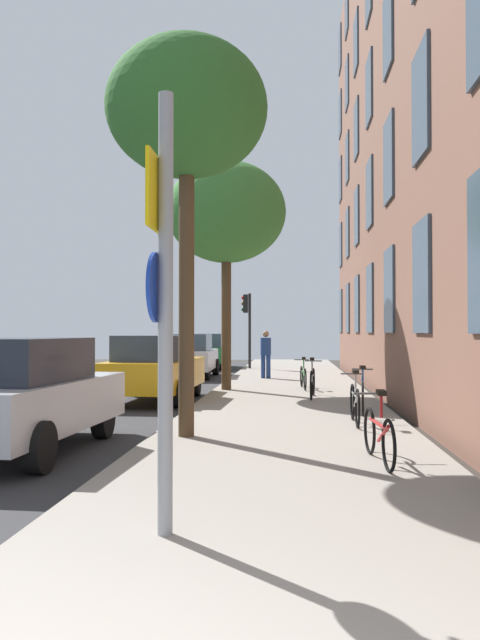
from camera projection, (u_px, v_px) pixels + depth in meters
name	position (u px, v px, depth m)	size (l,w,h in m)	color
ground_plane	(162.00, 394.00, 16.97)	(41.80, 41.80, 0.00)	#332D28
road_asphalt	(87.00, 393.00, 17.15)	(7.00, 38.00, 0.01)	#2D2D30
sidewalk	(289.00, 393.00, 16.67)	(4.20, 38.00, 0.12)	gray
building_facade	(388.00, 87.00, 16.11)	(0.56, 27.00, 16.22)	brown
sign_post	(163.00, 291.00, 4.91)	(0.16, 0.60, 3.51)	gray
traffic_light	(247.00, 317.00, 27.08)	(0.43, 0.24, 3.29)	black
tree_near	(187.00, 112.00, 9.54)	(2.50, 2.50, 6.12)	#4C3823
tree_far	(226.00, 213.00, 17.16)	(3.31, 3.31, 6.34)	#4C3823
bicycle_0	(379.00, 434.00, 7.52)	(0.42, 1.67, 0.90)	black
bicycle_1	(355.00, 403.00, 10.71)	(0.42, 1.63, 0.95)	black
bicycle_2	(363.00, 394.00, 12.21)	(0.42, 1.71, 0.94)	black
bicycle_3	(312.00, 382.00, 14.94)	(0.42, 1.67, 0.98)	black
bicycle_4	(303.00, 376.00, 17.35)	(0.42, 1.70, 0.90)	black
pedestrian_0	(266.00, 351.00, 21.28)	(0.51, 0.51, 1.63)	navy
car_0	(20.00, 394.00, 8.68)	(1.93, 3.99, 1.62)	#B7B7BC
car_1	(155.00, 368.00, 15.13)	(1.88, 4.05, 1.62)	orange
car_2	(190.00, 355.00, 23.08)	(1.93, 4.26, 1.62)	silver
car_3	(207.00, 351.00, 28.75)	(1.95, 4.50, 1.62)	#19662D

